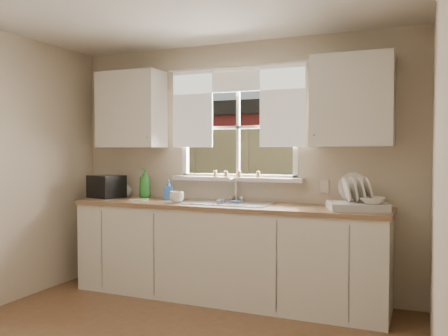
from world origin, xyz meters
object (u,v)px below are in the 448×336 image
at_px(dish_rack, 357,202).
at_px(black_appliance, 107,186).
at_px(soap_bottle_a, 145,183).
at_px(cup, 177,197).

xyz_separation_m(dish_rack, black_appliance, (-2.62, 0.04, 0.05)).
height_order(soap_bottle_a, black_appliance, soap_bottle_a).
height_order(soap_bottle_a, cup, soap_bottle_a).
bearing_deg(dish_rack, cup, -175.96).
xyz_separation_m(cup, black_appliance, (-0.94, 0.16, 0.06)).
xyz_separation_m(soap_bottle_a, cup, (0.53, -0.27, -0.10)).
distance_m(soap_bottle_a, cup, 0.61).
xyz_separation_m(dish_rack, cup, (-1.68, -0.12, -0.01)).
bearing_deg(cup, black_appliance, 169.97).
xyz_separation_m(dish_rack, soap_bottle_a, (-2.21, 0.15, 0.09)).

